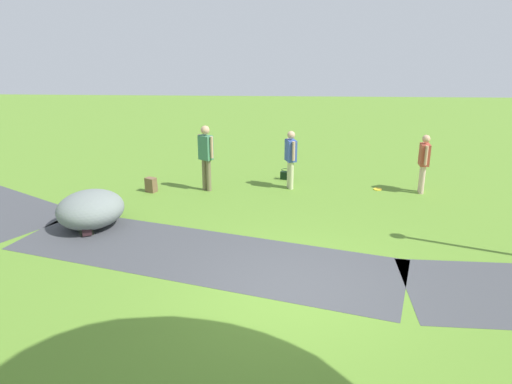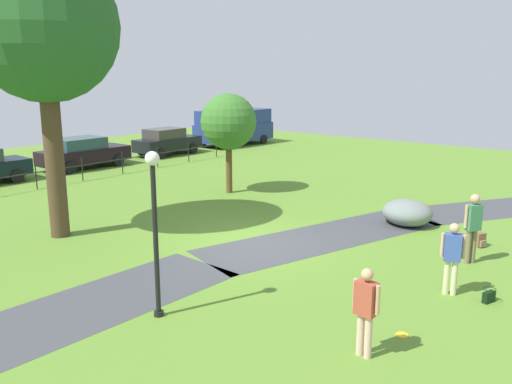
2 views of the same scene
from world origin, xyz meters
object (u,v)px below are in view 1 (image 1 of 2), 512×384
at_px(lawn_boulder, 91,209).
at_px(frisbee_on_grass, 378,189).
at_px(spare_backpack_on_lawn, 151,185).
at_px(handbag_on_grass, 286,175).
at_px(woman_with_handbag, 291,156).
at_px(man_near_boulder, 206,153).
at_px(backpack_by_boulder, 86,227).
at_px(passerby_on_path, 424,160).

height_order(lawn_boulder, frisbee_on_grass, lawn_boulder).
bearing_deg(spare_backpack_on_lawn, handbag_on_grass, -160.82).
height_order(woman_with_handbag, handbag_on_grass, woman_with_handbag).
relative_size(handbag_on_grass, spare_backpack_on_lawn, 0.85).
height_order(handbag_on_grass, frisbee_on_grass, handbag_on_grass).
distance_m(woman_with_handbag, man_near_boulder, 2.33).
bearing_deg(lawn_boulder, man_near_boulder, -130.31).
relative_size(man_near_boulder, backpack_by_boulder, 4.55).
distance_m(lawn_boulder, woman_with_handbag, 5.51).
height_order(woman_with_handbag, backpack_by_boulder, woman_with_handbag).
xyz_separation_m(spare_backpack_on_lawn, frisbee_on_grass, (-6.27, -0.47, -0.18)).
relative_size(man_near_boulder, handbag_on_grass, 5.32).
distance_m(woman_with_handbag, frisbee_on_grass, 2.62).
height_order(passerby_on_path, spare_backpack_on_lawn, passerby_on_path).
bearing_deg(handbag_on_grass, man_near_boulder, 26.39).
relative_size(lawn_boulder, spare_backpack_on_lawn, 4.75).
bearing_deg(backpack_by_boulder, lawn_boulder, -83.81).
bearing_deg(woman_with_handbag, passerby_on_path, 176.21).
relative_size(backpack_by_boulder, frisbee_on_grass, 1.71).
bearing_deg(spare_backpack_on_lawn, lawn_boulder, 72.77).
bearing_deg(passerby_on_path, handbag_on_grass, -15.81).
bearing_deg(frisbee_on_grass, handbag_on_grass, -17.90).
bearing_deg(passerby_on_path, spare_backpack_on_lawn, 1.94).
xyz_separation_m(man_near_boulder, spare_backpack_on_lawn, (1.51, 0.20, -0.87)).
distance_m(lawn_boulder, passerby_on_path, 8.64).
height_order(handbag_on_grass, spare_backpack_on_lawn, spare_backpack_on_lawn).
height_order(man_near_boulder, backpack_by_boulder, man_near_boulder).
height_order(man_near_boulder, passerby_on_path, man_near_boulder).
relative_size(woman_with_handbag, man_near_boulder, 0.90).
relative_size(lawn_boulder, frisbee_on_grass, 8.12).
relative_size(handbag_on_grass, frisbee_on_grass, 1.46).
distance_m(backpack_by_boulder, spare_backpack_on_lawn, 3.09).
distance_m(man_near_boulder, handbag_on_grass, 2.63).
bearing_deg(man_near_boulder, handbag_on_grass, -153.61).
relative_size(spare_backpack_on_lawn, frisbee_on_grass, 1.71).
distance_m(passerby_on_path, spare_backpack_on_lawn, 7.44).
xyz_separation_m(man_near_boulder, backpack_by_boulder, (2.23, 3.21, -0.87)).
relative_size(man_near_boulder, passerby_on_path, 1.13).
bearing_deg(spare_backpack_on_lawn, frisbee_on_grass, -175.74).
bearing_deg(woman_with_handbag, lawn_boulder, 32.97).
distance_m(lawn_boulder, spare_backpack_on_lawn, 2.62).
xyz_separation_m(woman_with_handbag, man_near_boulder, (2.31, 0.29, 0.13)).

